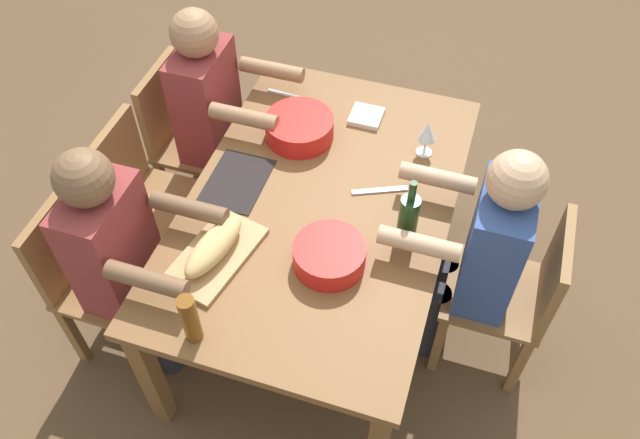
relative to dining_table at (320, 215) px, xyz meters
name	(u,v)px	position (x,y,z in m)	size (l,w,h in m)	color
ground_plane	(320,302)	(0.00, 0.00, -0.66)	(8.00, 8.00, 0.00)	brown
dining_table	(320,215)	(0.00, 0.00, 0.00)	(1.60, 1.04, 0.74)	brown
chair_near_left	(186,134)	(-0.44, -0.84, -0.17)	(0.40, 0.40, 0.85)	olive
diner_near_left	(215,108)	(-0.44, -0.66, 0.04)	(0.41, 0.53, 1.20)	#2D2D38
chair_near_right	(95,272)	(0.44, -0.84, -0.17)	(0.40, 0.40, 0.85)	olive
diner_near_right	(122,252)	(0.44, -0.66, 0.04)	(0.41, 0.53, 1.20)	#2D2D38
chair_far_center	(517,291)	(0.00, 0.84, -0.17)	(0.40, 0.40, 0.85)	olive
diner_far_center	(482,248)	(0.00, 0.66, 0.04)	(0.41, 0.53, 1.20)	#2D2D38
chair_near_center	(145,197)	(0.00, -0.84, -0.17)	(0.40, 0.40, 0.85)	olive
serving_bowl_greens	(329,254)	(0.28, 0.13, 0.14)	(0.27, 0.27, 0.09)	red
serving_bowl_fruit	(299,127)	(-0.34, -0.20, 0.14)	(0.30, 0.30, 0.10)	red
cutting_board	(215,255)	(0.38, -0.29, 0.09)	(0.40, 0.22, 0.02)	tan
bread_loaf	(214,246)	(0.38, -0.29, 0.15)	(0.32, 0.11, 0.09)	tan
wine_bottle	(408,216)	(0.06, 0.36, 0.19)	(0.08, 0.08, 0.29)	#193819
beer_bottle	(190,319)	(0.71, -0.22, 0.19)	(0.06, 0.06, 0.22)	brown
wine_glass	(427,133)	(-0.40, 0.34, 0.20)	(0.08, 0.08, 0.17)	silver
fork_near_left	(285,94)	(-0.58, -0.36, 0.09)	(0.02, 0.17, 0.01)	silver
placemat_near_center	(237,181)	(0.00, -0.36, 0.09)	(0.32, 0.23, 0.01)	black
carving_knife	(380,190)	(-0.13, 0.21, 0.09)	(0.23, 0.02, 0.01)	silver
napkin_stack	(366,116)	(-0.54, 0.04, 0.10)	(0.14, 0.14, 0.02)	white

